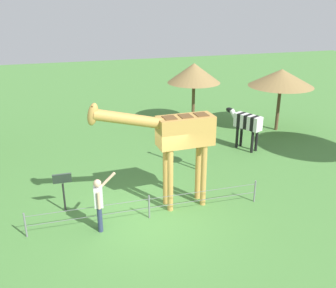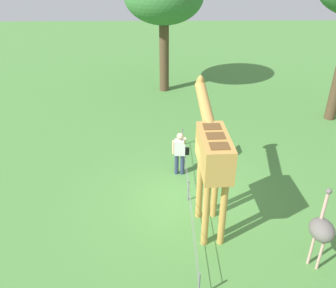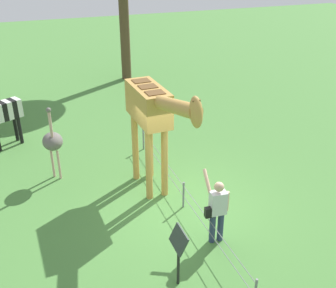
{
  "view_description": "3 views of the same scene",
  "coord_description": "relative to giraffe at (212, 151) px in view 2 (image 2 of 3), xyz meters",
  "views": [
    {
      "loc": [
        2.27,
        9.87,
        6.29
      ],
      "look_at": [
        -0.51,
        0.36,
        2.44
      ],
      "focal_mm": 41.23,
      "sensor_mm": 36.0,
      "label": 1
    },
    {
      "loc": [
        -8.81,
        0.86,
        6.96
      ],
      "look_at": [
        -0.45,
        0.71,
        2.27
      ],
      "focal_mm": 38.06,
      "sensor_mm": 36.0,
      "label": 2
    },
    {
      "loc": [
        8.06,
        -3.32,
        6.24
      ],
      "look_at": [
        0.68,
        -0.59,
        2.28
      ],
      "focal_mm": 43.43,
      "sensor_mm": 36.0,
      "label": 3
    }
  ],
  "objects": [
    {
      "name": "info_sign",
      "position": [
        3.38,
        -0.62,
        -1.4
      ],
      "size": [
        0.56,
        0.21,
        1.32
      ],
      "color": "black",
      "rests_on": "ground_plane"
    },
    {
      "name": "ground_plane",
      "position": [
        0.97,
        0.4,
        -2.35
      ],
      "size": [
        60.0,
        60.0,
        0.0
      ],
      "primitive_type": "plane",
      "color": "#4C843D"
    },
    {
      "name": "ostrich",
      "position": [
        -1.68,
        -2.42,
        -1.17
      ],
      "size": [
        0.7,
        0.56,
        2.25
      ],
      "color": "#CC9E93",
      "rests_on": "ground_plane"
    },
    {
      "name": "wire_fence",
      "position": [
        0.97,
        0.48,
        -1.94
      ],
      "size": [
        7.05,
        0.05,
        0.75
      ],
      "color": "slate",
      "rests_on": "ground_plane"
    },
    {
      "name": "giraffe",
      "position": [
        0.0,
        0.0,
        0.0
      ],
      "size": [
        3.78,
        0.78,
        3.61
      ],
      "color": "#C69347",
      "rests_on": "ground_plane"
    },
    {
      "name": "visitor",
      "position": [
        2.45,
        0.67,
        -1.44
      ],
      "size": [
        0.67,
        0.59,
        1.69
      ],
      "color": "navy",
      "rests_on": "ground_plane"
    }
  ]
}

